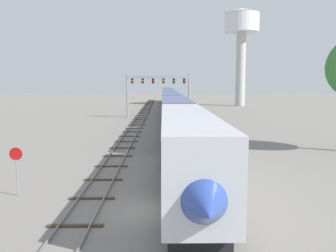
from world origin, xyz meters
TOP-DOWN VIEW (x-y plane):
  - ground_plane at (0.00, 0.00)m, footprint 400.00×400.00m
  - track_main at (2.00, 60.00)m, footprint 2.60×200.00m
  - track_near at (-3.50, 40.00)m, footprint 2.60×160.00m
  - passenger_train at (2.00, 53.10)m, footprint 3.04×118.92m
  - signal_gantry at (-0.25, 49.66)m, footprint 12.10×0.49m
  - water_tower at (22.22, 83.99)m, footprint 9.61×9.61m
  - stop_sign at (-8.00, 2.76)m, footprint 0.76×0.08m

SIDE VIEW (x-z plane):
  - ground_plane at x=0.00m, z-range 0.00..0.00m
  - track_main at x=2.00m, z-range -0.01..0.15m
  - track_near at x=-3.50m, z-range -0.01..0.15m
  - stop_sign at x=-8.00m, z-range 0.43..3.31m
  - passenger_train at x=2.00m, z-range 0.21..5.01m
  - signal_gantry at x=-0.25m, z-range 1.93..10.06m
  - water_tower at x=22.22m, z-range 7.55..34.11m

